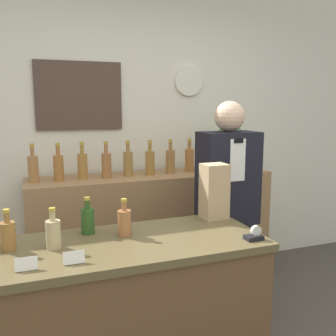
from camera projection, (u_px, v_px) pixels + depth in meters
name	position (u px, v px, depth m)	size (l,w,h in m)	color
back_wall	(130.00, 132.00, 3.38)	(5.20, 0.09, 2.70)	silver
back_shelf	(153.00, 231.00, 3.29)	(2.08, 0.48, 1.01)	#9E754C
display_counter	(132.00, 325.00, 1.96)	(1.36, 0.59, 0.92)	brown
shopkeeper	(227.00, 215.00, 2.72)	(0.41, 0.26, 1.63)	black
potted_plant	(230.00, 145.00, 3.44)	(0.31, 0.31, 0.40)	#4C3D2D
paper_bag	(214.00, 191.00, 2.24)	(0.15, 0.13, 0.33)	tan
tape_dispenser	(254.00, 235.00, 1.90)	(0.09, 0.06, 0.07)	black
price_card_left	(26.00, 264.00, 1.54)	(0.09, 0.02, 0.06)	white
price_card_right	(74.00, 257.00, 1.61)	(0.09, 0.02, 0.06)	white
counter_bottle_0	(8.00, 235.00, 1.75)	(0.07, 0.07, 0.20)	olive
counter_bottle_1	(53.00, 233.00, 1.78)	(0.07, 0.07, 0.20)	tan
counter_bottle_2	(88.00, 220.00, 1.98)	(0.07, 0.07, 0.20)	#2B5320
counter_bottle_3	(124.00, 222.00, 1.95)	(0.07, 0.07, 0.20)	#A3693D
shelf_bottle_0	(33.00, 168.00, 2.86)	(0.08, 0.08, 0.30)	#A26E3D
shelf_bottle_1	(59.00, 167.00, 2.91)	(0.08, 0.08, 0.30)	#A06632
shelf_bottle_2	(83.00, 165.00, 3.00)	(0.08, 0.08, 0.30)	olive
shelf_bottle_3	(106.00, 164.00, 3.03)	(0.08, 0.08, 0.30)	#9D643B
shelf_bottle_4	(128.00, 163.00, 3.12)	(0.08, 0.08, 0.30)	olive
shelf_bottle_5	(150.00, 162.00, 3.17)	(0.08, 0.08, 0.30)	olive
shelf_bottle_6	(170.00, 161.00, 3.24)	(0.08, 0.08, 0.30)	olive
shelf_bottle_7	(189.00, 159.00, 3.32)	(0.08, 0.08, 0.30)	#A06333
shelf_bottle_8	(210.00, 159.00, 3.36)	(0.08, 0.08, 0.30)	#97693E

